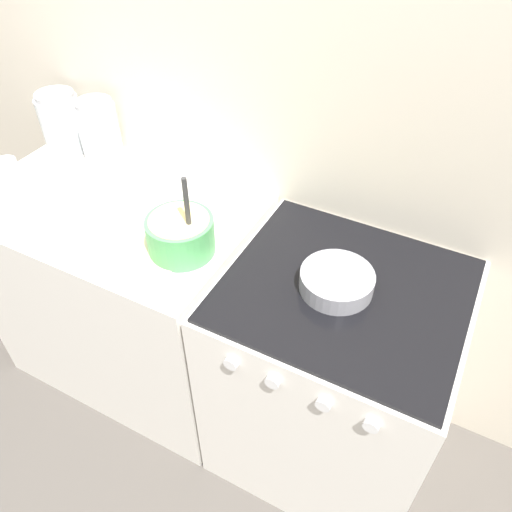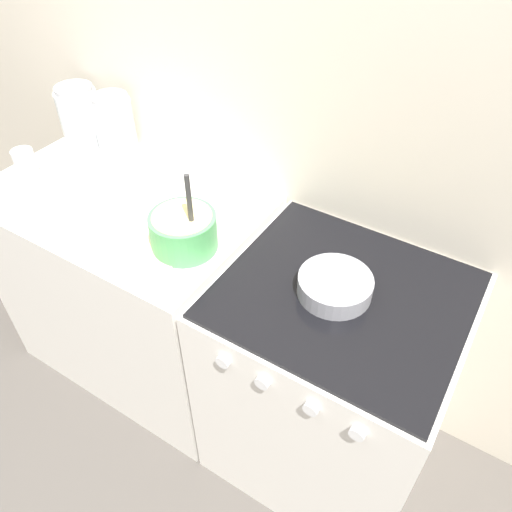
{
  "view_description": "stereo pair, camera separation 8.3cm",
  "coord_description": "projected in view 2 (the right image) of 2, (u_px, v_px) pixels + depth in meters",
  "views": [
    {
      "loc": [
        0.6,
        -0.68,
        1.91
      ],
      "look_at": [
        0.1,
        0.27,
        0.93
      ],
      "focal_mm": 35.0,
      "sensor_mm": 36.0,
      "label": 1
    },
    {
      "loc": [
        0.67,
        -0.64,
        1.91
      ],
      "look_at": [
        0.1,
        0.27,
        0.93
      ],
      "focal_mm": 35.0,
      "sensor_mm": 36.0,
      "label": 2
    }
  ],
  "objects": [
    {
      "name": "ground_plane",
      "position": [
        197.0,
        462.0,
        1.95
      ],
      "size": [
        12.0,
        12.0,
        0.0
      ],
      "primitive_type": "plane",
      "color": "#4C4742"
    },
    {
      "name": "wall_back",
      "position": [
        295.0,
        109.0,
        1.56
      ],
      "size": [
        4.98,
        0.05,
        2.4
      ],
      "color": "beige",
      "rests_on": "ground_plane"
    },
    {
      "name": "countertop_cabinet",
      "position": [
        139.0,
        286.0,
        2.05
      ],
      "size": [
        0.99,
        0.64,
        0.88
      ],
      "color": "silver",
      "rests_on": "ground_plane"
    },
    {
      "name": "stove",
      "position": [
        329.0,
        381.0,
        1.71
      ],
      "size": [
        0.71,
        0.66,
        0.88
      ],
      "color": "white",
      "rests_on": "ground_plane"
    },
    {
      "name": "mixing_bowl",
      "position": [
        183.0,
        229.0,
        1.52
      ],
      "size": [
        0.21,
        0.21,
        0.28
      ],
      "color": "#4CA559",
      "rests_on": "countertop_cabinet"
    },
    {
      "name": "baking_pan",
      "position": [
        335.0,
        285.0,
        1.39
      ],
      "size": [
        0.21,
        0.21,
        0.06
      ],
      "color": "gray",
      "rests_on": "stove"
    },
    {
      "name": "storage_jar_left",
      "position": [
        81.0,
        119.0,
        1.97
      ],
      "size": [
        0.16,
        0.16,
        0.23
      ],
      "color": "silver",
      "rests_on": "countertop_cabinet"
    },
    {
      "name": "storage_jar_middle",
      "position": [
        116.0,
        131.0,
        1.9
      ],
      "size": [
        0.15,
        0.15,
        0.24
      ],
      "color": "silver",
      "rests_on": "countertop_cabinet"
    },
    {
      "name": "tin_can",
      "position": [
        26.0,
        164.0,
        1.81
      ],
      "size": [
        0.08,
        0.08,
        0.11
      ],
      "color": "silver",
      "rests_on": "countertop_cabinet"
    },
    {
      "name": "recipe_page",
      "position": [
        155.0,
        245.0,
        1.56
      ],
      "size": [
        0.24,
        0.29,
        0.01
      ],
      "color": "beige",
      "rests_on": "countertop_cabinet"
    }
  ]
}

